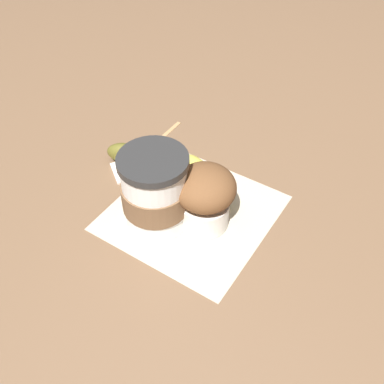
{
  "coord_description": "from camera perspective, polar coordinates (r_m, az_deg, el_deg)",
  "views": [
    {
      "loc": [
        -0.3,
        -0.32,
        0.48
      ],
      "look_at": [
        0.0,
        0.0,
        0.04
      ],
      "focal_mm": 42.0,
      "sensor_mm": 36.0,
      "label": 1
    }
  ],
  "objects": [
    {
      "name": "wooden_stirrer",
      "position": [
        0.78,
        -3.91,
        6.87
      ],
      "size": [
        0.11,
        0.03,
        0.0
      ],
      "primitive_type": "cube",
      "rotation": [
        0.0,
        0.0,
        3.37
      ],
      "color": "tan",
      "rests_on": "ground_plane"
    },
    {
      "name": "sugar_packet",
      "position": [
        0.72,
        -8.71,
        2.72
      ],
      "size": [
        0.05,
        0.06,
        0.01
      ],
      "primitive_type": "cube",
      "rotation": [
        0.0,
        0.0,
        4.32
      ],
      "color": "white",
      "rests_on": "ground_plane"
    },
    {
      "name": "coffee_cup",
      "position": [
        0.6,
        -4.7,
        0.03
      ],
      "size": [
        0.09,
        0.09,
        0.12
      ],
      "color": "white",
      "rests_on": "paper_napkin"
    },
    {
      "name": "banana",
      "position": [
        0.7,
        -2.02,
        3.29
      ],
      "size": [
        0.1,
        0.23,
        0.03
      ],
      "color": "#D6CC4C",
      "rests_on": "paper_napkin"
    },
    {
      "name": "ground_plane",
      "position": [
        0.65,
        0.0,
        -2.66
      ],
      "size": [
        3.0,
        3.0,
        0.0
      ],
      "primitive_type": "plane",
      "color": "brown"
    },
    {
      "name": "muffin",
      "position": [
        0.6,
        1.7,
        -0.42
      ],
      "size": [
        0.08,
        0.08,
        0.1
      ],
      "color": "white",
      "rests_on": "paper_napkin"
    },
    {
      "name": "paper_napkin",
      "position": [
        0.65,
        0.0,
        -2.62
      ],
      "size": [
        0.26,
        0.26,
        0.0
      ],
      "primitive_type": "cube",
      "rotation": [
        0.0,
        0.0,
        0.24
      ],
      "color": "beige",
      "rests_on": "ground_plane"
    }
  ]
}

